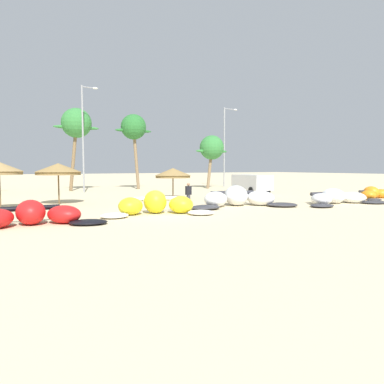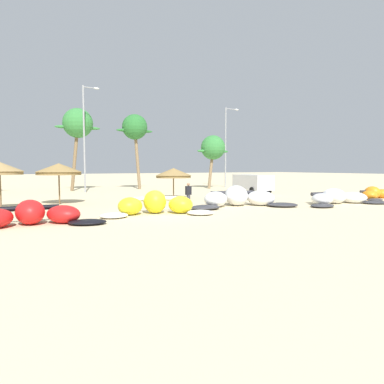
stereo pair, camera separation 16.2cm
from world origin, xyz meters
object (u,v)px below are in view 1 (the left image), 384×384
kite_right_of_center (337,198)px  parked_van (251,182)px  beach_umbrella_outermost (173,173)px  person_by_umbrellas (188,195)px  beach_umbrella_near_palms (58,169)px  palm_left_of_gap (76,124)px  lamppost_west_center (84,134)px  kite_center (238,198)px  kite_left (31,216)px  kite_right (375,194)px  kite_left_of_center (156,205)px  palm_center_left (134,128)px  lamppost_east_center (225,143)px  palm_center_right (212,148)px

kite_right_of_center → parked_van: 12.03m
beach_umbrella_outermost → person_by_umbrellas: 6.89m
beach_umbrella_near_palms → beach_umbrella_outermost: 8.99m
palm_left_of_gap → lamppost_west_center: (0.09, -3.31, -1.38)m
kite_right_of_center → parked_van: size_ratio=1.37×
kite_center → beach_umbrella_near_palms: 12.65m
kite_left → kite_right: (25.94, 0.61, -0.04)m
beach_umbrella_outermost → beach_umbrella_near_palms: bearing=-179.1°
beach_umbrella_outermost → lamppost_west_center: lamppost_west_center is taller
kite_right_of_center → palm_left_of_gap: (-13.29, 23.57, 6.97)m
kite_left → lamppost_west_center: 21.54m
kite_left_of_center → palm_center_left: (6.56, 21.67, 6.74)m
kite_left → lamppost_west_center: bearing=71.5°
palm_center_left → lamppost_east_center: bearing=-5.8°
kite_right_of_center → lamppost_west_center: size_ratio=0.66×
palm_center_right → kite_left: bearing=-138.5°
kite_right → palm_center_right: (-3.98, 18.83, 4.59)m
kite_left → lamppost_west_center: lamppost_west_center is taller
palm_left_of_gap → kite_right_of_center: bearing=-60.6°
kite_right_of_center → palm_center_left: palm_center_left is taller
beach_umbrella_near_palms → kite_right: bearing=-19.2°
kite_center → person_by_umbrellas: bearing=167.3°
kite_center → kite_right: 13.24m
kite_left_of_center → parked_van: bearing=34.7°
kite_center → kite_right_of_center: (7.05, -2.26, -0.11)m
lamppost_east_center → kite_center: bearing=-122.6°
beach_umbrella_outermost → palm_center_right: (10.54, 10.50, 2.85)m
beach_umbrella_outermost → palm_center_left: (1.52, 13.56, 5.11)m
palm_center_left → lamppost_east_center: (12.31, -1.24, -1.41)m
beach_umbrella_near_palms → palm_center_right: bearing=28.6°
person_by_umbrellas → palm_center_left: (3.59, 20.00, 6.43)m
kite_center → palm_left_of_gap: 23.24m
kite_right_of_center → beach_umbrella_near_palms: size_ratio=2.28×
kite_left_of_center → person_by_umbrellas: person_by_umbrellas is taller
beach_umbrella_near_palms → lamppost_east_center: (22.81, 12.46, 3.36)m
beach_umbrella_outermost → person_by_umbrellas: (-2.07, -6.44, -1.32)m
kite_right → parked_van: (-4.35, 10.74, 0.70)m
beach_umbrella_outermost → lamppost_west_center: 12.43m
kite_left → palm_left_of_gap: size_ratio=0.72×
beach_umbrella_outermost → lamppost_west_center: (-4.83, 10.79, 3.87)m
palm_center_left → lamppost_west_center: (-6.35, -2.77, -1.24)m
beach_umbrella_near_palms → lamppost_west_center: size_ratio=0.29×
kite_left_of_center → person_by_umbrellas: bearing=29.4°
kite_center → person_by_umbrellas: 3.49m
kite_right_of_center → palm_center_right: palm_center_right is taller
kite_right_of_center → beach_umbrella_outermost: (-8.37, 9.47, 1.72)m
kite_right → palm_center_right: size_ratio=0.81×
palm_left_of_gap → person_by_umbrellas: bearing=-82.1°
kite_left → kite_center: 12.86m
beach_umbrella_outermost → person_by_umbrellas: beach_umbrella_outermost is taller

